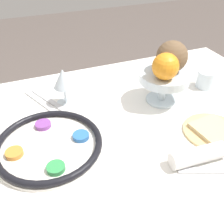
% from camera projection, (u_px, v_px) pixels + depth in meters
% --- Properties ---
extents(dining_table, '(1.44, 0.90, 0.73)m').
position_uv_depth(dining_table, '(113.00, 199.00, 1.06)').
color(dining_table, white).
rests_on(dining_table, ground_plane).
extents(seder_plate, '(0.32, 0.32, 0.03)m').
position_uv_depth(seder_plate, '(49.00, 145.00, 0.77)').
color(seder_plate, silver).
rests_on(seder_plate, dining_table).
extents(wine_glass, '(0.07, 0.07, 0.14)m').
position_uv_depth(wine_glass, '(63.00, 80.00, 0.91)').
color(wine_glass, silver).
rests_on(wine_glass, dining_table).
extents(fruit_stand, '(0.18, 0.18, 0.11)m').
position_uv_depth(fruit_stand, '(164.00, 80.00, 0.93)').
color(fruit_stand, silver).
rests_on(fruit_stand, dining_table).
extents(orange_fruit, '(0.09, 0.09, 0.09)m').
position_uv_depth(orange_fruit, '(165.00, 66.00, 0.86)').
color(orange_fruit, orange).
rests_on(orange_fruit, fruit_stand).
extents(coconut, '(0.11, 0.11, 0.11)m').
position_uv_depth(coconut, '(172.00, 57.00, 0.90)').
color(coconut, brown).
rests_on(coconut, fruit_stand).
extents(bread_plate, '(0.19, 0.19, 0.02)m').
position_uv_depth(bread_plate, '(213.00, 131.00, 0.83)').
color(bread_plate, tan).
rests_on(bread_plate, dining_table).
extents(napkin_roll, '(0.17, 0.06, 0.05)m').
position_uv_depth(napkin_roll, '(198.00, 155.00, 0.72)').
color(napkin_roll, white).
rests_on(napkin_roll, dining_table).
extents(cup_near, '(0.07, 0.07, 0.07)m').
position_uv_depth(cup_near, '(206.00, 79.00, 1.05)').
color(cup_near, silver).
rests_on(cup_near, dining_table).
extents(fork_left, '(0.09, 0.18, 0.01)m').
position_uv_depth(fork_left, '(40.00, 101.00, 0.98)').
color(fork_left, silver).
rests_on(fork_left, dining_table).
extents(fork_right, '(0.10, 0.18, 0.01)m').
position_uv_depth(fork_right, '(48.00, 100.00, 0.99)').
color(fork_right, silver).
rests_on(fork_right, dining_table).
extents(spoon, '(0.17, 0.08, 0.01)m').
position_uv_depth(spoon, '(210.00, 171.00, 0.71)').
color(spoon, silver).
rests_on(spoon, dining_table).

